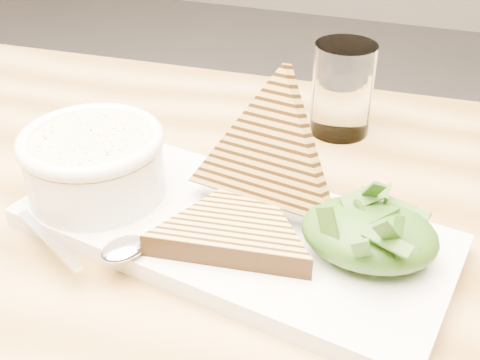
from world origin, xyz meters
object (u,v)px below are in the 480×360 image
(platter, at_px, (232,230))
(table_top, at_px, (279,281))
(soup_bowl, at_px, (95,170))
(glass_near, at_px, (342,89))

(platter, bearing_deg, table_top, -21.13)
(table_top, xyz_separation_m, soup_bowl, (-0.19, 0.02, 0.06))
(table_top, distance_m, soup_bowl, 0.20)
(soup_bowl, bearing_deg, glass_near, 51.62)
(soup_bowl, bearing_deg, table_top, -6.40)
(platter, xyz_separation_m, glass_near, (0.05, 0.23, 0.04))
(glass_near, bearing_deg, table_top, -89.49)
(table_top, height_order, platter, platter)
(soup_bowl, distance_m, glass_near, 0.30)
(glass_near, bearing_deg, platter, -101.50)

